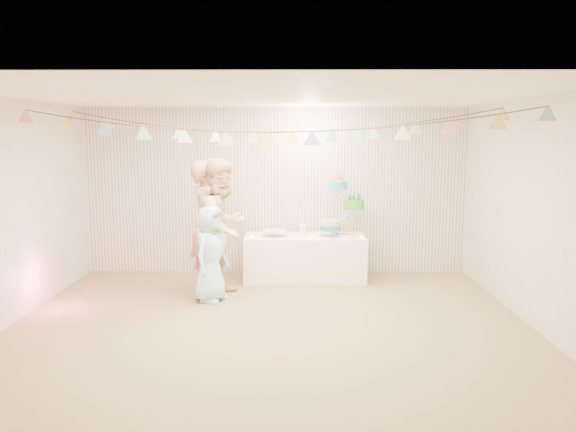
{
  "coord_description": "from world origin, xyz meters",
  "views": [
    {
      "loc": [
        0.25,
        -6.29,
        2.17
      ],
      "look_at": [
        0.2,
        0.8,
        1.15
      ],
      "focal_mm": 35.0,
      "sensor_mm": 36.0,
      "label": 1
    }
  ],
  "objects_px": {
    "person_adult_a": "(207,225)",
    "person_child": "(211,254)",
    "table": "(305,258)",
    "cake_stand": "(342,203)",
    "person_adult_b": "(223,228)"
  },
  "relations": [
    {
      "from": "table",
      "to": "person_child",
      "type": "relative_size",
      "value": 1.42
    },
    {
      "from": "person_adult_a",
      "to": "person_adult_b",
      "type": "distance_m",
      "value": 0.42
    },
    {
      "from": "cake_stand",
      "to": "person_child",
      "type": "height_order",
      "value": "cake_stand"
    },
    {
      "from": "cake_stand",
      "to": "person_child",
      "type": "xyz_separation_m",
      "value": [
        -1.81,
        -1.15,
        -0.54
      ]
    },
    {
      "from": "table",
      "to": "person_child",
      "type": "distance_m",
      "value": 1.7
    },
    {
      "from": "cake_stand",
      "to": "person_adult_a",
      "type": "bearing_deg",
      "value": -163.99
    },
    {
      "from": "person_adult_a",
      "to": "person_child",
      "type": "bearing_deg",
      "value": -168.26
    },
    {
      "from": "cake_stand",
      "to": "person_adult_b",
      "type": "xyz_separation_m",
      "value": [
        -1.68,
        -0.89,
        -0.24
      ]
    },
    {
      "from": "table",
      "to": "cake_stand",
      "type": "height_order",
      "value": "cake_stand"
    },
    {
      "from": "cake_stand",
      "to": "person_adult_a",
      "type": "xyz_separation_m",
      "value": [
        -1.94,
        -0.56,
        -0.26
      ]
    },
    {
      "from": "person_adult_a",
      "to": "person_child",
      "type": "xyz_separation_m",
      "value": [
        0.14,
        -0.59,
        -0.28
      ]
    },
    {
      "from": "table",
      "to": "person_adult_a",
      "type": "xyz_separation_m",
      "value": [
        -1.39,
        -0.51,
        0.58
      ]
    },
    {
      "from": "person_adult_a",
      "to": "person_child",
      "type": "relative_size",
      "value": 1.44
    },
    {
      "from": "person_adult_b",
      "to": "table",
      "type": "bearing_deg",
      "value": -24.69
    },
    {
      "from": "cake_stand",
      "to": "person_adult_b",
      "type": "bearing_deg",
      "value": -152.14
    }
  ]
}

